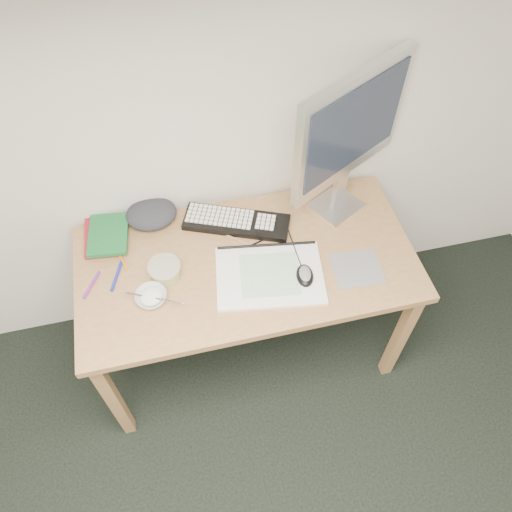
{
  "coord_description": "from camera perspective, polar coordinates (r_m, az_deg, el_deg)",
  "views": [
    {
      "loc": [
        -0.21,
        0.23,
        2.41
      ],
      "look_at": [
        0.06,
        1.39,
        0.83
      ],
      "focal_mm": 35.0,
      "sensor_mm": 36.0,
      "label": 1
    }
  ],
  "objects": [
    {
      "name": "book_green",
      "position": [
        2.2,
        -16.53,
        2.36
      ],
      "size": [
        0.19,
        0.24,
        0.02
      ],
      "primitive_type": "cube",
      "rotation": [
        0.0,
        0.0,
        -0.11
      ],
      "color": "#18602D",
      "rests_on": "book_red"
    },
    {
      "name": "rice_bowl",
      "position": [
        1.98,
        -11.87,
        -4.63
      ],
      "size": [
        0.14,
        0.14,
        0.04
      ],
      "primitive_type": "imported",
      "rotation": [
        0.0,
        0.0,
        -0.17
      ],
      "color": "white",
      "rests_on": "desk"
    },
    {
      "name": "chopsticks",
      "position": [
        1.95,
        -11.59,
        -4.72
      ],
      "size": [
        0.21,
        0.11,
        0.02
      ],
      "primitive_type": "cylinder",
      "rotation": [
        0.0,
        1.57,
        -0.45
      ],
      "color": "silver",
      "rests_on": "rice_bowl"
    },
    {
      "name": "sketchpad",
      "position": [
        2.01,
        1.57,
        -2.21
      ],
      "size": [
        0.47,
        0.37,
        0.01
      ],
      "primitive_type": "cube",
      "rotation": [
        0.0,
        0.0,
        -0.15
      ],
      "color": "white",
      "rests_on": "desk"
    },
    {
      "name": "mousepad",
      "position": [
        2.08,
        11.45,
        -1.43
      ],
      "size": [
        0.21,
        0.19,
        0.0
      ],
      "primitive_type": "cube",
      "rotation": [
        0.0,
        0.0,
        -0.07
      ],
      "color": "gray",
      "rests_on": "desk"
    },
    {
      "name": "pencil_pink",
      "position": [
        2.09,
        -1.09,
        0.43
      ],
      "size": [
        0.16,
        0.02,
        0.01
      ],
      "primitive_type": "cylinder",
      "rotation": [
        0.0,
        1.57,
        0.11
      ],
      "color": "pink",
      "rests_on": "desk"
    },
    {
      "name": "pencil_black",
      "position": [
        2.13,
        1.44,
        2.13
      ],
      "size": [
        0.18,
        0.06,
        0.01
      ],
      "primitive_type": "cylinder",
      "rotation": [
        0.0,
        1.57,
        0.3
      ],
      "color": "black",
      "rests_on": "desk"
    },
    {
      "name": "fruit_tub",
      "position": [
        2.03,
        -10.36,
        -1.66
      ],
      "size": [
        0.15,
        0.15,
        0.07
      ],
      "primitive_type": "cylinder",
      "rotation": [
        0.0,
        0.0,
        -0.15
      ],
      "color": "gold",
      "rests_on": "desk"
    },
    {
      "name": "desk",
      "position": [
        2.13,
        -1.05,
        -1.87
      ],
      "size": [
        1.4,
        0.7,
        0.75
      ],
      "color": "tan",
      "rests_on": "ground"
    },
    {
      "name": "pencil_tan",
      "position": [
        2.11,
        -1.21,
        1.47
      ],
      "size": [
        0.14,
        0.13,
        0.01
      ],
      "primitive_type": "cylinder",
      "rotation": [
        0.0,
        1.57,
        -0.73
      ],
      "color": "tan",
      "rests_on": "desk"
    },
    {
      "name": "marker_orange",
      "position": [
        2.13,
        -15.1,
        -0.35
      ],
      "size": [
        0.05,
        0.12,
        0.01
      ],
      "primitive_type": "cylinder",
      "rotation": [
        0.0,
        1.57,
        1.87
      ],
      "color": "orange",
      "rests_on": "desk"
    },
    {
      "name": "keyboard",
      "position": [
        2.18,
        -2.24,
        3.88
      ],
      "size": [
        0.48,
        0.31,
        0.03
      ],
      "primitive_type": "cube",
      "rotation": [
        0.0,
        0.0,
        -0.39
      ],
      "color": "black",
      "rests_on": "desk"
    },
    {
      "name": "marker_purple",
      "position": [
        2.09,
        -18.27,
        -3.14
      ],
      "size": [
        0.08,
        0.12,
        0.01
      ],
      "primitive_type": "cylinder",
      "rotation": [
        0.0,
        1.57,
        1.06
      ],
      "color": "#712484",
      "rests_on": "desk"
    },
    {
      "name": "book_red",
      "position": [
        2.23,
        -16.92,
        2.25
      ],
      "size": [
        0.17,
        0.22,
        0.02
      ],
      "primitive_type": "cube",
      "rotation": [
        0.0,
        0.0,
        -0.03
      ],
      "color": "maroon",
      "rests_on": "desk"
    },
    {
      "name": "monitor",
      "position": [
        2.0,
        10.73,
        13.89
      ],
      "size": [
        0.53,
        0.32,
        0.68
      ],
      "rotation": [
        0.0,
        0.0,
        0.51
      ],
      "color": "silver",
      "rests_on": "desk"
    },
    {
      "name": "mouse",
      "position": [
        2.0,
        5.63,
        -2.04
      ],
      "size": [
        0.09,
        0.12,
        0.04
      ],
      "primitive_type": "ellipsoid",
      "rotation": [
        0.0,
        0.0,
        -0.17
      ],
      "color": "black",
      "rests_on": "sketchpad"
    },
    {
      "name": "marker_blue",
      "position": [
        2.09,
        -15.65,
        -2.23
      ],
      "size": [
        0.06,
        0.14,
        0.01
      ],
      "primitive_type": "cylinder",
      "rotation": [
        0.0,
        1.57,
        1.22
      ],
      "color": "#1C2497",
      "rests_on": "desk"
    },
    {
      "name": "cloth_lump",
      "position": [
        2.22,
        -11.88,
        4.73
      ],
      "size": [
        0.19,
        0.16,
        0.08
      ],
      "primitive_type": "ellipsoid",
      "rotation": [
        0.0,
        0.0,
        -0.05
      ],
      "color": "#25282D",
      "rests_on": "desk"
    }
  ]
}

